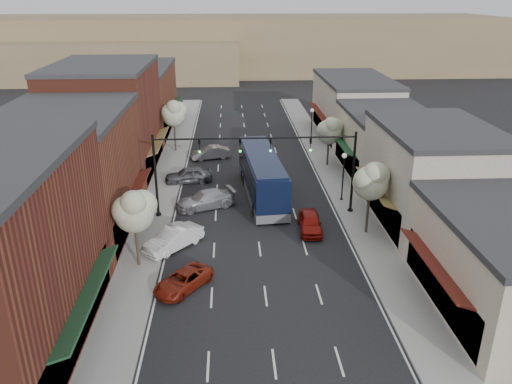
{
  "coord_description": "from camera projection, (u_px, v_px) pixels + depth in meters",
  "views": [
    {
      "loc": [
        -1.98,
        -29.84,
        17.33
      ],
      "look_at": [
        0.03,
        7.58,
        2.2
      ],
      "focal_mm": 35.0,
      "sensor_mm": 36.0,
      "label": 1
    }
  ],
  "objects": [
    {
      "name": "parked_car_d",
      "position": [
        189.0,
        175.0,
        48.33
      ],
      "size": [
        4.78,
        2.57,
        1.55
      ],
      "primitive_type": "imported",
      "rotation": [
        0.0,
        0.0,
        -1.4
      ],
      "color": "#4F5056",
      "rests_on": "ground"
    },
    {
      "name": "signal_mast_left",
      "position": [
        185.0,
        163.0,
        39.61
      ],
      "size": [
        8.22,
        0.46,
        7.0
      ],
      "color": "black",
      "rests_on": "ground"
    },
    {
      "name": "ground",
      "position": [
        261.0,
        263.0,
        34.22
      ],
      "size": [
        160.0,
        160.0,
        0.0
      ],
      "primitive_type": "plane",
      "color": "black",
      "rests_on": "ground"
    },
    {
      "name": "lamp_post_far",
      "position": [
        312.0,
        120.0,
        59.41
      ],
      "size": [
        0.44,
        0.44,
        4.44
      ],
      "color": "black",
      "rests_on": "ground"
    },
    {
      "name": "bldg_right_far",
      "position": [
        353.0,
        107.0,
        63.16
      ],
      "size": [
        9.14,
        16.1,
        7.4
      ],
      "color": "beige",
      "rests_on": "ground"
    },
    {
      "name": "bldg_right_near",
      "position": [
        509.0,
        265.0,
        28.25
      ],
      "size": [
        9.14,
        12.1,
        5.9
      ],
      "color": "beige",
      "rests_on": "ground"
    },
    {
      "name": "signal_mast_right",
      "position": [
        325.0,
        161.0,
        40.17
      ],
      "size": [
        8.22,
        0.46,
        7.0
      ],
      "color": "black",
      "rests_on": "ground"
    },
    {
      "name": "sidewalk_left",
      "position": [
        168.0,
        173.0,
        50.9
      ],
      "size": [
        2.8,
        73.0,
        0.15
      ],
      "primitive_type": "cube",
      "color": "gray",
      "rests_on": "ground"
    },
    {
      "name": "bldg_left_midnear",
      "position": [
        67.0,
        173.0,
        37.32
      ],
      "size": [
        10.14,
        14.1,
        9.4
      ],
      "color": "brown",
      "rests_on": "ground"
    },
    {
      "name": "hill_far",
      "position": [
        237.0,
        44.0,
        115.31
      ],
      "size": [
        120.0,
        30.0,
        12.0
      ],
      "primitive_type": "cube",
      "color": "#7A6647",
      "rests_on": "ground"
    },
    {
      "name": "bldg_left_far",
      "position": [
        136.0,
        99.0,
        65.29
      ],
      "size": [
        10.14,
        18.1,
        8.4
      ],
      "color": "brown",
      "rests_on": "ground"
    },
    {
      "name": "tree_left_near",
      "position": [
        134.0,
        210.0,
        32.17
      ],
      "size": [
        2.85,
        2.65,
        5.69
      ],
      "color": "#47382B",
      "rests_on": "ground"
    },
    {
      "name": "parked_car_a",
      "position": [
        183.0,
        280.0,
        31.06
      ],
      "size": [
        4.07,
        4.5,
        1.16
      ],
      "primitive_type": "imported",
      "rotation": [
        0.0,
        0.0,
        -0.65
      ],
      "color": "maroon",
      "rests_on": "ground"
    },
    {
      "name": "tree_left_far",
      "position": [
        174.0,
        113.0,
        56.1
      ],
      "size": [
        2.85,
        2.65,
        6.13
      ],
      "color": "#47382B",
      "rests_on": "ground"
    },
    {
      "name": "curb_right",
      "position": [
        317.0,
        170.0,
        51.67
      ],
      "size": [
        0.25,
        73.0,
        0.17
      ],
      "primitive_type": "cube",
      "color": "gray",
      "rests_on": "ground"
    },
    {
      "name": "bldg_right_midfar",
      "position": [
        385.0,
        142.0,
        50.38
      ],
      "size": [
        9.14,
        12.1,
        6.4
      ],
      "color": "beige",
      "rests_on": "ground"
    },
    {
      "name": "bldg_right_midnear",
      "position": [
        432.0,
        176.0,
        38.99
      ],
      "size": [
        9.14,
        12.1,
        7.9
      ],
      "color": "beige",
      "rests_on": "ground"
    },
    {
      "name": "parked_car_c",
      "position": [
        205.0,
        200.0,
        42.68
      ],
      "size": [
        5.56,
        3.81,
        1.49
      ],
      "primitive_type": "imported",
      "rotation": [
        0.0,
        0.0,
        -1.2
      ],
      "color": "#A9A9AF",
      "rests_on": "ground"
    },
    {
      "name": "tree_right_far",
      "position": [
        330.0,
        130.0,
        51.6
      ],
      "size": [
        2.85,
        2.65,
        5.43
      ],
      "color": "#47382B",
      "rests_on": "ground"
    },
    {
      "name": "hill_near",
      "position": [
        118.0,
        60.0,
        103.7
      ],
      "size": [
        50.0,
        20.0,
        8.0
      ],
      "primitive_type": "cube",
      "color": "#7A6647",
      "rests_on": "ground"
    },
    {
      "name": "curb_left",
      "position": [
        182.0,
        173.0,
        50.97
      ],
      "size": [
        0.25,
        73.0,
        0.17
      ],
      "primitive_type": "cube",
      "color": "gray",
      "rests_on": "ground"
    },
    {
      "name": "coach_bus",
      "position": [
        262.0,
        175.0,
        44.69
      ],
      "size": [
        3.84,
        12.99,
        3.91
      ],
      "rotation": [
        0.0,
        0.0,
        0.08
      ],
      "color": "black",
      "rests_on": "ground"
    },
    {
      "name": "lamp_post_near",
      "position": [
        344.0,
        169.0,
        43.2
      ],
      "size": [
        0.44,
        0.44,
        4.44
      ],
      "color": "black",
      "rests_on": "ground"
    },
    {
      "name": "parked_car_e",
      "position": [
        210.0,
        153.0,
        55.21
      ],
      "size": [
        4.55,
        2.53,
        1.42
      ],
      "primitive_type": "imported",
      "rotation": [
        0.0,
        0.0,
        -1.32
      ],
      "color": "#96969B",
      "rests_on": "ground"
    },
    {
      "name": "bldg_left_midfar",
      "position": [
        107.0,
        119.0,
        50.0
      ],
      "size": [
        10.14,
        14.1,
        10.9
      ],
      "color": "maroon",
      "rests_on": "ground"
    },
    {
      "name": "tree_right_near",
      "position": [
        371.0,
        180.0,
        36.62
      ],
      "size": [
        2.85,
        2.65,
        5.95
      ],
      "color": "#47382B",
      "rests_on": "ground"
    },
    {
      "name": "red_hatchback",
      "position": [
        310.0,
        222.0,
        38.56
      ],
      "size": [
        1.96,
        4.31,
        1.43
      ],
      "primitive_type": "imported",
      "rotation": [
        0.0,
        0.0,
        -0.06
      ],
      "color": "maroon",
      "rests_on": "ground"
    },
    {
      "name": "parked_car_b",
      "position": [
        173.0,
        239.0,
        35.9
      ],
      "size": [
        4.37,
        4.63,
        1.56
      ],
      "primitive_type": "imported",
      "rotation": [
        0.0,
        0.0,
        -0.73
      ],
      "color": "silver",
      "rests_on": "ground"
    },
    {
      "name": "sidewalk_right",
      "position": [
        331.0,
        170.0,
        51.74
      ],
      "size": [
        2.8,
        73.0,
        0.15
      ],
      "primitive_type": "cube",
      "color": "gray",
      "rests_on": "ground"
    }
  ]
}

